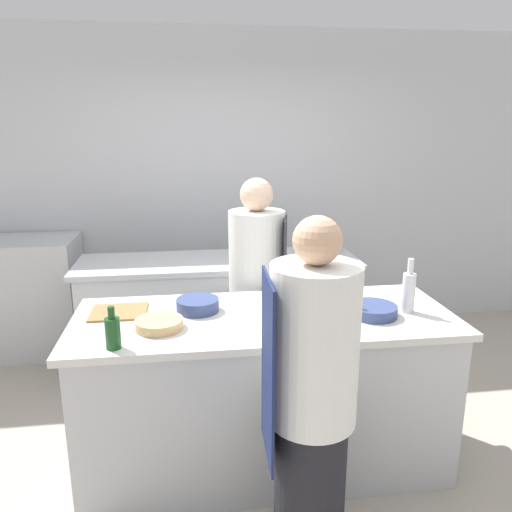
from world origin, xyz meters
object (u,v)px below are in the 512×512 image
Objects in this scene: chef_at_prep_near at (311,406)px; bottle_olive_oil at (335,292)px; bottle_vinegar at (276,303)px; cup at (290,319)px; bottle_wine at (409,291)px; bottle_cooking_oil at (113,332)px; chef_at_stove at (257,296)px; bowl_mixing_large at (198,305)px; oven_range at (21,297)px; bowl_ceramic_blue at (159,324)px; stockpot at (322,241)px; bowl_prep_small at (373,310)px.

bottle_olive_oil is at bearing -20.88° from chef_at_prep_near.
bottle_vinegar reaches higher than cup.
bottle_cooking_oil is at bearing -170.59° from bottle_wine.
bottle_wine is 0.72m from cup.
chef_at_stove is at bearing 50.10° from bottle_cooking_oil.
bottle_cooking_oil reaches higher than bowl_mixing_large.
bottle_vinegar is 0.76m from bottle_wine.
oven_range is 2.33m from bowl_ceramic_blue.
cup is (1.98, -1.96, 0.47)m from oven_range.
bottle_olive_oil is at bearing -102.22° from stockpot.
bowl_mixing_large is 0.97× the size of bowl_ceramic_blue.
bottle_vinegar is (0.01, -0.70, 0.21)m from chef_at_stove.
bottle_wine reaches higher than bowl_ceramic_blue.
bowl_ceramic_blue is (0.20, 0.21, -0.06)m from bottle_cooking_oil.
bowl_mixing_large is 0.31m from bowl_ceramic_blue.
bottle_vinegar is at bearing -114.77° from stockpot.
bottle_cooking_oil is at bearing 65.46° from chef_at_prep_near.
stockpot is (0.63, 1.37, 0.01)m from bottle_vinegar.
chef_at_prep_near is 5.17× the size of bottle_olive_oil.
bowl_prep_small is at bearing -11.99° from bowl_mixing_large.
oven_range is at bearing 124.56° from bowl_ceramic_blue.
bottle_vinegar is 2.32× the size of cup.
bottle_vinegar is 0.88m from bottle_cooking_oil.
bottle_vinegar is 0.78× the size of bowl_prep_small.
bowl_mixing_large is (0.41, 0.44, -0.05)m from bottle_cooking_oil.
bowl_prep_small is 1.08× the size of bowl_ceramic_blue.
chef_at_prep_near is at bearing 14.07° from chef_at_stove.
bottle_wine reaches higher than stockpot.
stockpot reaches higher than cup.
chef_at_prep_near is 1.00× the size of chef_at_stove.
bottle_wine is 3.47× the size of cup.
bottle_olive_oil is 1.50× the size of bottle_cooking_oil.
bowl_prep_small is (0.54, -0.75, 0.15)m from chef_at_stove.
cup is (0.47, -0.30, 0.01)m from bowl_mixing_large.
bottle_cooking_oil is (-0.83, -0.29, 0.00)m from bottle_vinegar.
chef_at_prep_near is 0.99m from bowl_mixing_large.
chef_at_stove is at bearing -29.91° from oven_range.
bowl_prep_small is at bearing -5.94° from bottle_vinegar.
bowl_mixing_large is 2.69× the size of cup.
bowl_prep_small is at bearing -172.42° from bottle_wine.
bowl_mixing_large is (-0.42, -0.55, 0.16)m from chef_at_stove.
chef_at_prep_near is 0.83m from bottle_olive_oil.
bowl_mixing_large is at bearing 171.51° from bottle_wine.
oven_range is at bearing 135.27° from cup.
bowl_prep_small is at bearing 9.69° from bottle_cooking_oil.
bottle_cooking_oil reaches higher than bowl_ceramic_blue.
bottle_cooking_oil is 2.22m from stockpot.
oven_range is at bearing 141.67° from bottle_olive_oil.
bottle_olive_oil reaches higher than stockpot.
bottle_olive_oil is 1.01× the size of bottle_wine.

